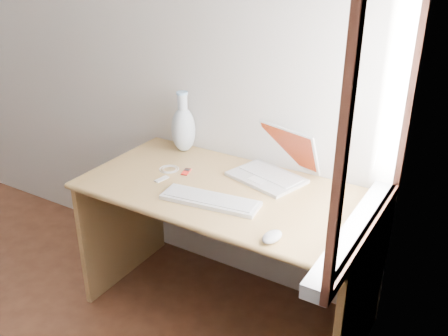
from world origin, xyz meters
The scene contains 10 objects.
back_wall centered at (0.00, 1.75, 1.30)m, with size 3.50×0.04×2.60m, color beige.
window centered at (1.72, 1.30, 1.28)m, with size 0.11×0.99×1.10m.
desk centered at (1.02, 1.47, 0.55)m, with size 1.46×0.73×0.77m.
laptop centered at (1.13, 1.62, 0.83)m, with size 0.42×0.39×0.25m.
external_keyboard centered at (1.02, 1.22, 0.78)m, with size 0.48×0.20×0.02m.
mouse centered at (1.41, 1.08, 0.79)m, with size 0.07×0.11×0.04m, color silver.
ipod centered at (0.74, 1.43, 0.77)m, with size 0.05×0.08×0.01m.
cable_coil centered at (0.64, 1.41, 0.77)m, with size 0.11×0.11×0.01m, color white.
remote centered at (0.68, 1.29, 0.77)m, with size 0.03×0.08×0.01m, color white.
vase centered at (0.56, 1.66, 0.91)m, with size 0.14×0.14×0.35m.
Camera 1 is at (2.13, -0.49, 1.91)m, focal length 40.00 mm.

